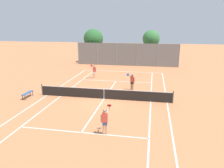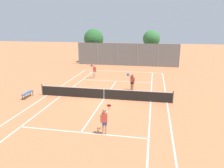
{
  "view_description": "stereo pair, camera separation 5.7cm",
  "coord_description": "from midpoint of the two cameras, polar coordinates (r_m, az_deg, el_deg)",
  "views": [
    {
      "loc": [
        4.11,
        -18.04,
        6.46
      ],
      "look_at": [
        0.44,
        1.5,
        1.0
      ],
      "focal_mm": 35.0,
      "sensor_mm": 36.0,
      "label": 1
    },
    {
      "loc": [
        4.17,
        -18.03,
        6.46
      ],
      "look_at": [
        0.44,
        1.5,
        1.0
      ],
      "focal_mm": 35.0,
      "sensor_mm": 36.0,
      "label": 2
    }
  ],
  "objects": [
    {
      "name": "back_fence",
      "position": [
        35.15,
        3.81,
        7.7
      ],
      "size": [
        16.26,
        0.08,
        3.59
      ],
      "color": "gray",
      "rests_on": "ground"
    },
    {
      "name": "player_near_side",
      "position": [
        13.22,
        -1.99,
        -9.39
      ],
      "size": [
        0.57,
        0.81,
        1.77
      ],
      "color": "#D8A884",
      "rests_on": "ground"
    },
    {
      "name": "ground_plane",
      "position": [
        19.6,
        -2.17,
        -3.9
      ],
      "size": [
        120.0,
        120.0,
        0.0
      ],
      "primitive_type": "plane",
      "color": "#CC7A4C"
    },
    {
      "name": "loose_tennis_ball_1",
      "position": [
        30.21,
        -1.79,
        3.07
      ],
      "size": [
        0.07,
        0.07,
        0.07
      ],
      "primitive_type": "sphere",
      "color": "#D1DB33",
      "rests_on": "ground"
    },
    {
      "name": "tree_behind_right",
      "position": [
        37.59,
        10.24,
        11.46
      ],
      "size": [
        2.82,
        2.82,
        5.55
      ],
      "color": "brown",
      "rests_on": "ground"
    },
    {
      "name": "courtside_bench",
      "position": [
        21.25,
        -21.27,
        -2.26
      ],
      "size": [
        0.36,
        1.5,
        0.47
      ],
      "color": "#33598C",
      "rests_on": "ground"
    },
    {
      "name": "tennis_net",
      "position": [
        19.43,
        -2.19,
        -2.48
      ],
      "size": [
        12.0,
        0.1,
        1.07
      ],
      "color": "#474C47",
      "rests_on": "ground"
    },
    {
      "name": "player_far_left",
      "position": [
        26.93,
        -4.72,
        3.45
      ],
      "size": [
        0.59,
        0.8,
        1.77
      ],
      "color": "beige",
      "rests_on": "ground"
    },
    {
      "name": "loose_tennis_ball_0",
      "position": [
        19.37,
        9.37,
        -4.23
      ],
      "size": [
        0.07,
        0.07,
        0.07
      ],
      "primitive_type": "sphere",
      "color": "#D1DB33",
      "rests_on": "ground"
    },
    {
      "name": "court_line_markings",
      "position": [
        19.59,
        -2.17,
        -3.89
      ],
      "size": [
        11.1,
        23.9,
        0.01
      ],
      "color": "silver",
      "rests_on": "ground"
    },
    {
      "name": "tree_behind_left",
      "position": [
        38.29,
        -4.87,
        11.57
      ],
      "size": [
        3.33,
        3.33,
        5.71
      ],
      "color": "brown",
      "rests_on": "ground"
    },
    {
      "name": "player_far_right",
      "position": [
        22.09,
        5.2,
        0.79
      ],
      "size": [
        0.82,
        0.7,
        1.77
      ],
      "color": "#936B4C",
      "rests_on": "ground"
    }
  ]
}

